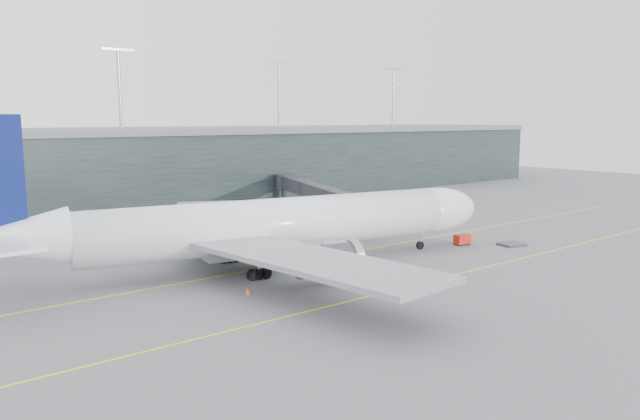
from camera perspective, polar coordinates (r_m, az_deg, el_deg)
ground at (r=75.52m, az=-7.06°, el=-4.77°), size 320.00×320.00×0.00m
taxiline_a at (r=72.25m, az=-5.35°, el=-5.34°), size 160.00×0.25×0.02m
taxiline_b at (r=60.10m, az=3.32°, el=-8.15°), size 160.00×0.25×0.02m
taxiline_lead_main at (r=94.92m, az=-10.99°, el=-2.15°), size 0.25×60.00×0.02m
terminal at (r=126.83m, az=-21.34°, el=3.52°), size 240.00×36.00×29.00m
main_aircraft at (r=71.68m, az=-4.56°, el=-1.44°), size 62.08×57.53×17.49m
jet_bridge at (r=107.08m, az=-1.56°, el=1.63°), size 16.17×43.77×6.05m
gse_cart at (r=87.08m, az=12.88°, el=-2.63°), size 2.29×1.70×1.41m
baggage_dolly at (r=88.63m, az=17.10°, el=-3.00°), size 3.66×3.16×0.32m
uld_a at (r=80.99m, az=-12.98°, el=-3.42°), size 1.95×1.66×1.60m
uld_b at (r=84.67m, az=-12.04°, el=-2.78°), size 2.44×2.17×1.87m
uld_c at (r=83.56m, az=-11.39°, el=-2.95°), size 2.35×2.11×1.77m
cone_nose at (r=93.81m, az=14.00°, el=-2.16°), size 0.44×0.44×0.69m
cone_wing_stbd at (r=66.80m, az=9.05°, el=-6.23°), size 0.47×0.47×0.74m
cone_wing_port at (r=89.70m, az=-4.99°, el=-2.39°), size 0.48×0.48×0.77m
cone_tail at (r=61.91m, az=-6.66°, el=-7.34°), size 0.48×0.48×0.76m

